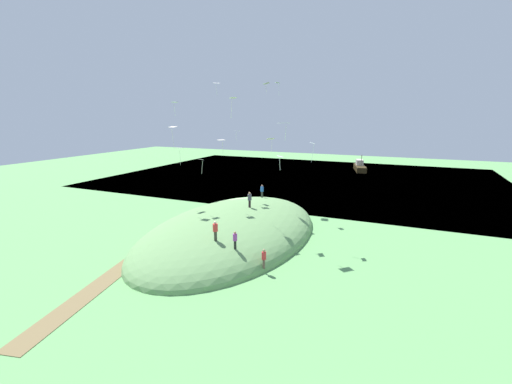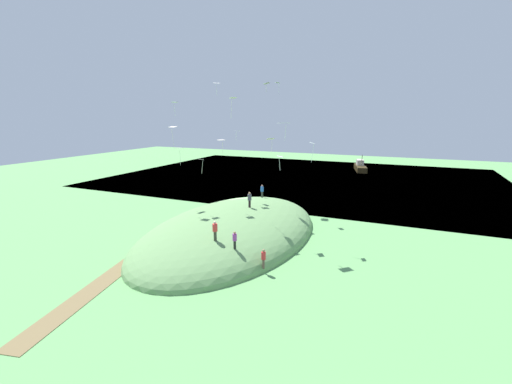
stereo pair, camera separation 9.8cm
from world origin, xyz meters
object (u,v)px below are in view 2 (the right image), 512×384
Objects in this scene: kite_0 at (284,124)px; kite_12 at (271,139)px; kite_6 at (278,84)px; mooring_post at (222,203)px; person_with_child at (250,198)px; kite_8 at (179,149)px; person_walking_path at (262,190)px; person_on_hilltop at (235,238)px; person_watching_kites at (263,256)px; kite_2 at (173,128)px; kite_11 at (217,84)px; kite_10 at (201,161)px; kite_1 at (312,145)px; kite_5 at (221,141)px; kite_13 at (267,84)px; kite_9 at (175,103)px; person_near_shore at (215,228)px; kite_3 at (233,100)px; kite_4 at (280,157)px; boat_on_lake at (360,167)px; kite_7 at (237,131)px.

kite_12 is at bearing -150.13° from kite_0.
kite_6 is 18.98m from mooring_post.
kite_8 is at bearing 32.56° from person_with_child.
person_on_hilltop is at bearing -71.51° from person_walking_path.
kite_6 reaches higher than person_watching_kites.
kite_0 is 0.77× the size of kite_2.
kite_12 is at bearing 87.98° from kite_11.
person_with_child reaches higher than person_walking_path.
kite_0 is at bearing 64.45° from kite_10.
kite_1 is at bearing -38.32° from person_walking_path.
kite_2 is 3.05m from kite_8.
kite_5 is at bearing 39.58° from person_with_child.
person_walking_path is 9.12m from kite_10.
person_on_hilltop is 1.17× the size of kite_13.
kite_8 is at bearing -162.57° from kite_2.
person_walking_path is 7.78m from mooring_post.
kite_9 reaches higher than kite_10.
person_with_child is at bearing 109.57° from kite_5.
kite_1 reaches higher than person_near_shore.
person_near_shore is 17.43m from person_walking_path.
kite_0 is at bearing 57.12° from kite_11.
kite_13 is at bearing 154.55° from kite_11.
person_on_hilltop reaches higher than mooring_post.
kite_9 reaches higher than kite_1.
kite_12 is at bearing 147.82° from kite_5.
kite_3 is at bearing -88.28° from person_walking_path.
person_watching_kites is 20.73m from kite_9.
kite_13 reaches higher than kite_12.
mooring_post is at bearing -127.96° from kite_4.
kite_0 is 1.05× the size of kite_6.
person_with_child is at bearing 2.21° from kite_6.
kite_9 is at bearing -19.15° from kite_13.
person_near_shore is at bearing 25.17° from kite_5.
kite_13 is (-2.96, -2.81, 0.32)m from kite_6.
kite_4 is (0.85, 5.90, -5.94)m from kite_3.
mooring_post is at bearing -154.58° from kite_11.
kite_10 is at bearing -111.95° from kite_4.
boat_on_lake is 3.84× the size of kite_2.
kite_13 is (-14.67, 4.99, 8.29)m from kite_8.
person_walking_path is at bearing 56.88° from person_on_hilltop.
kite_7 is at bearing -126.80° from kite_4.
kite_3 reaches higher than boat_on_lake.
kite_3 is at bearing -7.80° from kite_6.
kite_6 reaches higher than kite_1.
kite_12 is 11.59m from kite_13.
person_with_child is 19.08m from kite_13.
kite_6 is 8.76m from kite_12.
kite_4 is 7.05m from kite_12.
kite_7 is at bearing -114.59° from kite_1.
person_watching_kites is (-0.29, 2.61, -1.38)m from person_on_hilltop.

